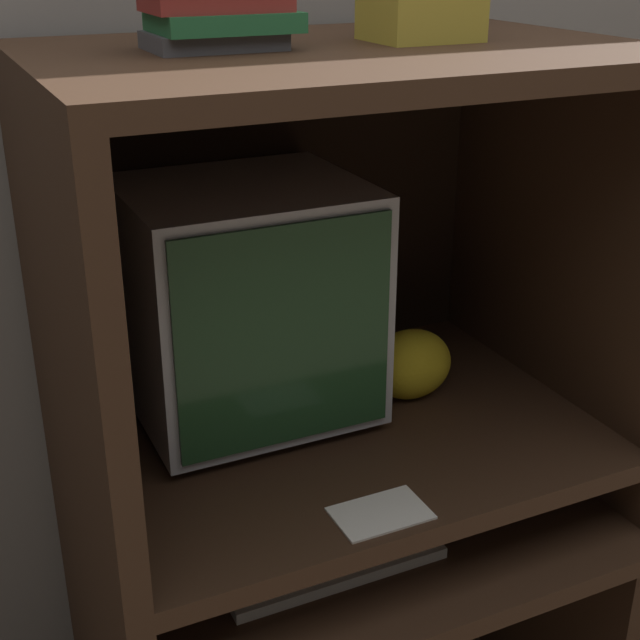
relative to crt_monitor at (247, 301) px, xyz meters
The scene contains 11 objects.
wall_back 0.44m from the crt_monitor, 65.44° to the left, with size 6.00×0.06×2.60m.
desk_base 0.63m from the crt_monitor, 51.62° to the right, with size 0.96×0.74×0.61m.
desk_monitor_shelf 0.31m from the crt_monitor, 40.98° to the right, with size 0.96×0.68×0.15m.
hutch_upper 0.26m from the crt_monitor, 30.76° to the right, with size 0.96×0.68×0.67m.
crt_monitor is the anchor object (origin of this frame).
keyboard 0.47m from the crt_monitor, 85.20° to the right, with size 0.38×0.14×0.03m.
mouse 0.54m from the crt_monitor, 46.95° to the right, with size 0.07×0.05×0.03m.
snack_bag 0.35m from the crt_monitor, 12.85° to the right, with size 0.17×0.12×0.14m.
book_stack 0.52m from the crt_monitor, 127.73° to the right, with size 0.23×0.15×0.13m.
paper_card 0.45m from the crt_monitor, 80.16° to the right, with size 0.15×0.10×0.00m.
storage_box 0.58m from the crt_monitor, 19.20° to the right, with size 0.17×0.14×0.12m.
Camera 1 is at (-0.64, -0.93, 1.60)m, focal length 50.00 mm.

